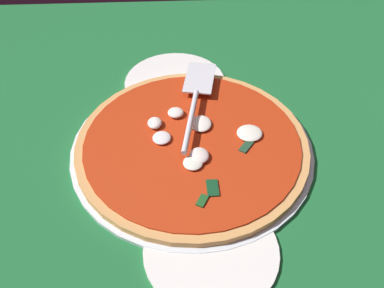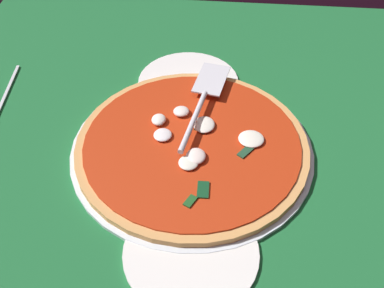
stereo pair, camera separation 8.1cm
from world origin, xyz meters
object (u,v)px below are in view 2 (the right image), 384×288
Objects in this scene: dinner_plate_left at (188,83)px; dinner_plate_right at (192,253)px; pizza at (192,145)px; pizza_server at (203,99)px.

dinner_plate_left is 1.04× the size of dinner_plate_right.
pizza reaches higher than dinner_plate_right.
pizza_server reaches higher than pizza.
pizza_server reaches higher than dinner_plate_right.
dinner_plate_left is at bearing 32.28° from pizza_server.
dinner_plate_right is 0.76× the size of pizza_server.
pizza reaches higher than dinner_plate_left.
pizza is 10.48cm from pizza_server.
pizza_server is (9.37, 3.74, 3.68)cm from dinner_plate_left.
dinner_plate_right is 0.49× the size of pizza.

